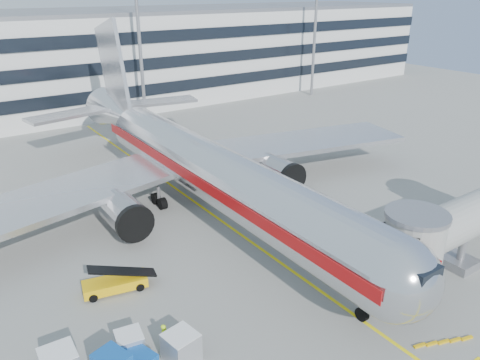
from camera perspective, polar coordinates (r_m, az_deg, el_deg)
ground at (r=35.83m, az=4.88°, el=-9.97°), size 180.00×180.00×0.00m
lead_in_line at (r=42.94m, az=-3.61°, el=-4.06°), size 0.25×70.00×0.01m
main_jet at (r=42.61m, az=-4.95°, el=1.90°), size 50.95×48.70×16.06m
terminal at (r=84.08m, az=-21.52°, el=13.27°), size 150.00×24.25×15.60m
light_mast_centre at (r=70.76m, az=-12.36°, el=18.58°), size 2.40×1.20×25.45m
light_mast_east at (r=89.67m, az=9.25°, el=19.54°), size 2.40×1.20×25.45m
belt_loader at (r=33.55m, az=-15.00°, el=-12.02°), size 4.57×2.37×2.13m
cargo_container_right at (r=28.22m, az=-13.29°, el=-18.99°), size 1.67×1.67×1.54m
cargo_container_front at (r=27.44m, az=-7.18°, el=-19.58°), size 1.92×1.92×1.77m
ramp_worker at (r=28.24m, az=-9.14°, el=-18.39°), size 0.74×0.68×1.69m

